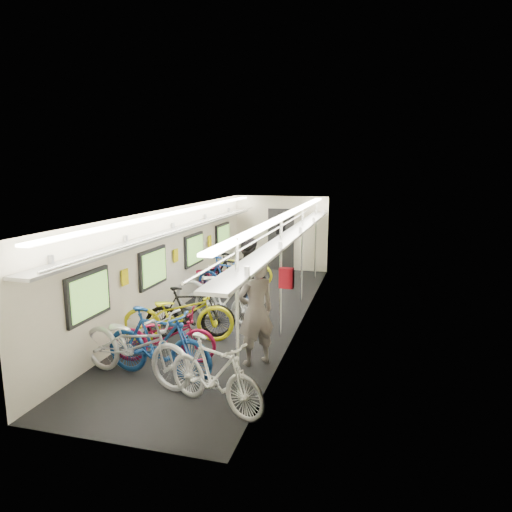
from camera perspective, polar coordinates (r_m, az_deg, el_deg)
The scene contains 16 objects.
train_car_shell at distance 10.75m, azimuth -3.41°, elevation 2.24°, with size 10.00×10.00×10.00m.
bicycle_0 at distance 7.47m, azimuth -14.86°, elevation -10.65°, with size 0.77×2.20×1.16m, color silver.
bicycle_1 at distance 7.45m, azimuth -12.15°, elevation -10.65°, with size 0.54×1.90×1.14m, color navy.
bicycle_2 at distance 8.04m, azimuth -11.39°, elevation -9.74°, with size 0.62×1.78×0.94m, color maroon.
bicycle_3 at distance 9.01m, azimuth -8.21°, elevation -7.01°, with size 0.49×1.73×1.04m, color black.
bicycle_4 at distance 8.84m, azimuth -9.66°, elevation -7.20°, with size 0.73×2.10×1.10m, color #CDC813.
bicycle_5 at distance 9.87m, azimuth -3.96°, elevation -5.60°, with size 0.45×1.58×0.95m, color #BCBCBE.
bicycle_6 at distance 10.64m, azimuth -4.36°, elevation -3.91°, with size 0.74×2.12×1.11m, color silver.
bicycle_7 at distance 11.42m, azimuth -3.68°, elevation -2.88°, with size 0.52×1.85×1.11m, color #1B43A5.
bicycle_8 at distance 11.96m, azimuth -3.86°, elevation -2.41°, with size 0.69×1.99×1.05m, color maroon.
bicycle_9 at distance 11.63m, azimuth -2.62°, elevation -2.50°, with size 0.54×1.93×1.16m, color black.
bicycle_10 at distance 12.98m, azimuth -1.89°, elevation -1.48°, with size 0.65×1.86×0.98m, color yellow.
bicycle_11 at distance 6.45m, azimuth -5.16°, elevation -14.47°, with size 0.49×1.72×1.04m, color white.
passenger_near at distance 7.66m, azimuth -0.03°, elevation -6.95°, with size 0.68×0.44×1.85m, color slate.
passenger_mid at distance 10.01m, azimuth -1.12°, elevation -2.77°, with size 0.88×0.69×1.82m, color black.
backpack at distance 8.45m, azimuth 3.82°, elevation -2.76°, with size 0.26×0.14×0.38m, color red.
Camera 1 is at (3.00, -9.36, 3.28)m, focal length 32.00 mm.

